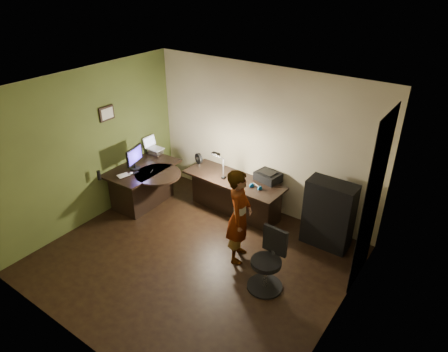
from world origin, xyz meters
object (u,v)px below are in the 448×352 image
Objects in this scene: desk_left at (144,186)px; monitor at (134,161)px; cabinet at (329,214)px; office_chair at (266,262)px; person at (239,216)px; desk_right at (233,196)px.

monitor is (-0.05, -0.12, 0.56)m from desk_left.
cabinet is 1.51m from office_chair.
desk_left is 2.42m from person.
office_chair is 0.83m from person.
person reaches higher than monitor.
desk_right is at bearing 140.07° from office_chair.
monitor reaches higher than desk_right.
desk_left is at bearing -153.26° from desk_right.
office_chair is at bearing -40.62° from desk_right.
cabinet is 1.25× the size of office_chair.
desk_left is at bearing 52.97° from monitor.
cabinet reaches higher than desk_right.
desk_right is 2.01m from office_chair.
desk_right is 4.07× the size of monitor.
cabinet is at bearing 81.10° from office_chair.
office_chair is (-0.30, -1.47, -0.12)m from cabinet.
office_chair is at bearing -13.56° from desk_left.
desk_left reaches higher than desk_right.
monitor reaches higher than office_chair.
cabinet is at bearing 12.16° from desk_left.
desk_right is 2.06× the size of office_chair.
cabinet reaches higher than monitor.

